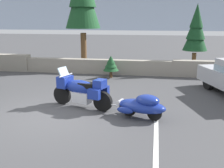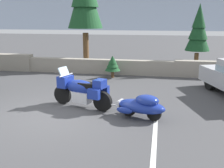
# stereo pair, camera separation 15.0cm
# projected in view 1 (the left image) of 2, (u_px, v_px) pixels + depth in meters

# --- Properties ---
(ground_plane) EXTENTS (80.00, 80.00, 0.00)m
(ground_plane) POSITION_uv_depth(u_px,v_px,m) (54.00, 114.00, 8.55)
(ground_plane) COLOR #424244
(stone_guard_wall) EXTENTS (24.00, 0.54, 0.94)m
(stone_guard_wall) POSITION_uv_depth(u_px,v_px,m) (86.00, 65.00, 14.78)
(stone_guard_wall) COLOR gray
(stone_guard_wall) RESTS_ON ground
(distant_ridgeline) EXTENTS (240.00, 80.00, 16.00)m
(distant_ridgeline) POSITION_uv_depth(u_px,v_px,m) (150.00, 3.00, 99.02)
(distant_ridgeline) COLOR #99A8BF
(distant_ridgeline) RESTS_ON ground
(touring_motorcycle) EXTENTS (2.24, 1.17, 1.33)m
(touring_motorcycle) POSITION_uv_depth(u_px,v_px,m) (81.00, 90.00, 9.08)
(touring_motorcycle) COLOR black
(touring_motorcycle) RESTS_ON ground
(car_shaped_trailer) EXTENTS (2.20, 1.14, 0.76)m
(car_shaped_trailer) POSITION_uv_depth(u_px,v_px,m) (142.00, 105.00, 8.14)
(car_shaped_trailer) COLOR black
(car_shaped_trailer) RESTS_ON ground
(pine_tree_secondary) EXTENTS (1.33, 1.33, 3.73)m
(pine_tree_secondary) POSITION_uv_depth(u_px,v_px,m) (196.00, 30.00, 14.63)
(pine_tree_secondary) COLOR brown
(pine_tree_secondary) RESTS_ON ground
(pine_sapling_near) EXTENTS (0.79, 0.79, 1.13)m
(pine_sapling_near) POSITION_uv_depth(u_px,v_px,m) (111.00, 64.00, 13.61)
(pine_sapling_near) COLOR brown
(pine_sapling_near) RESTS_ON ground
(parking_stripe_marker) EXTENTS (0.12, 3.60, 0.01)m
(parking_stripe_marker) POSITION_uv_depth(u_px,v_px,m) (156.00, 143.00, 6.60)
(parking_stripe_marker) COLOR silver
(parking_stripe_marker) RESTS_ON ground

